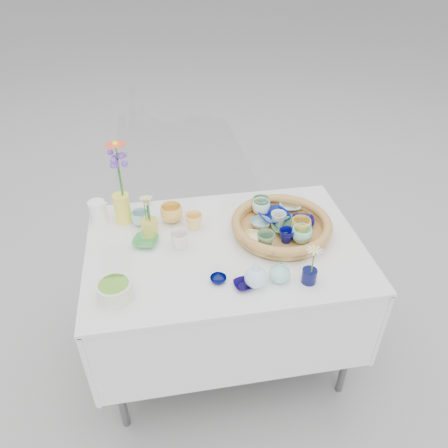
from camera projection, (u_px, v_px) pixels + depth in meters
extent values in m
plane|color=#A0A09F|center=(225.00, 351.00, 2.46)|extent=(80.00, 80.00, 0.00)
imported|color=#000E75|center=(274.00, 217.00, 2.13)|extent=(0.18, 0.18, 0.04)
imported|color=#0A0546|center=(303.00, 222.00, 2.10)|extent=(0.13, 0.13, 0.03)
imported|color=#FCBC44|center=(301.00, 226.00, 2.03)|extent=(0.10, 0.10, 0.07)
imported|color=#38764A|center=(285.00, 227.00, 2.06)|extent=(0.14, 0.14, 0.03)
imported|color=#5B845B|center=(266.00, 241.00, 1.94)|extent=(0.09, 0.09, 0.08)
imported|color=#93BCB8|center=(261.00, 223.00, 2.09)|extent=(0.12, 0.12, 0.03)
imported|color=white|center=(261.00, 207.00, 2.16)|extent=(0.12, 0.12, 0.07)
imported|color=silver|center=(278.00, 219.00, 2.08)|extent=(0.08, 0.08, 0.07)
imported|color=#9CCFFF|center=(290.00, 206.00, 2.21)|extent=(0.12, 0.12, 0.03)
imported|color=#070860|center=(286.00, 236.00, 1.98)|extent=(0.09, 0.09, 0.07)
imported|color=#FFE895|center=(253.00, 238.00, 2.00)|extent=(0.11, 0.11, 0.03)
imported|color=#90E4D1|center=(302.00, 235.00, 1.98)|extent=(0.11, 0.11, 0.07)
imported|color=#408A63|center=(261.00, 204.00, 2.18)|extent=(0.10, 0.10, 0.07)
imported|color=#F5BF50|center=(172.00, 213.00, 2.14)|extent=(0.13, 0.13, 0.09)
imported|color=#FECB66|center=(194.00, 221.00, 2.09)|extent=(0.09, 0.09, 0.08)
imported|color=green|center=(146.00, 241.00, 2.00)|extent=(0.15, 0.15, 0.03)
imported|color=white|center=(180.00, 240.00, 1.97)|extent=(0.09, 0.09, 0.08)
imported|color=#00063F|center=(218.00, 279.00, 1.81)|extent=(0.08, 0.08, 0.02)
imported|color=#9BCCC6|center=(140.00, 218.00, 2.12)|extent=(0.10, 0.10, 0.07)
imported|color=#0D053C|center=(244.00, 285.00, 1.78)|extent=(0.10, 0.10, 0.02)
imported|color=#90DDC8|center=(280.00, 271.00, 1.79)|extent=(0.11, 0.11, 0.09)
cylinder|color=#0A0D3D|center=(309.00, 276.00, 1.79)|extent=(0.07, 0.07, 0.06)
cylinder|color=#F7E845|center=(122.00, 208.00, 2.12)|extent=(0.08, 0.08, 0.15)
cylinder|color=gold|center=(150.00, 228.00, 2.04)|extent=(0.08, 0.08, 0.08)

